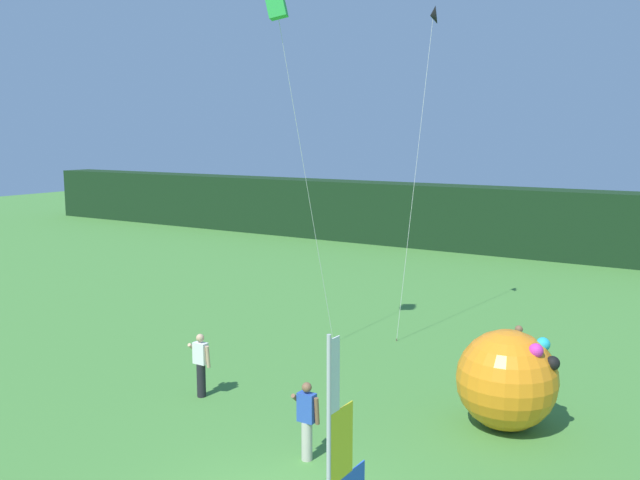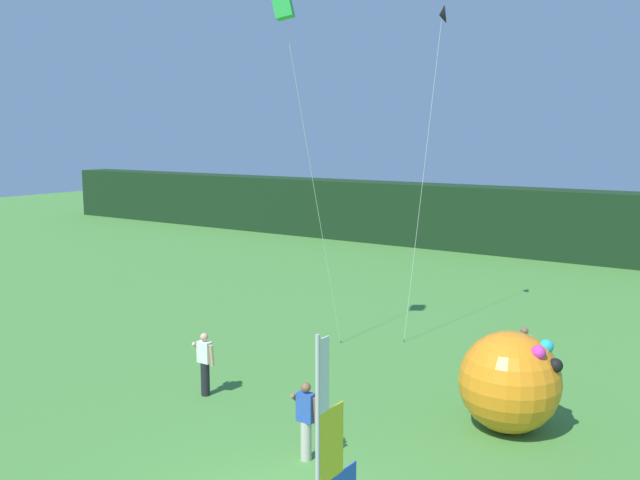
% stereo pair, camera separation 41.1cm
% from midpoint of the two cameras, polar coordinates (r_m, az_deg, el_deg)
% --- Properties ---
extents(distant_treeline, '(80.00, 2.40, 3.58)m').
position_cam_midpoint_polar(distant_treeline, '(37.63, 21.91, 0.96)').
color(distant_treeline, black).
rests_on(distant_treeline, ground).
extents(banner_flag, '(0.06, 1.03, 3.88)m').
position_cam_midpoint_polar(banner_flag, '(10.07, 0.41, -18.44)').
color(banner_flag, '#B7B7BC').
rests_on(banner_flag, ground).
extents(person_near_banner, '(0.55, 0.48, 1.62)m').
position_cam_midpoint_polar(person_near_banner, '(14.23, -1.93, -14.45)').
color(person_near_banner, '#B7B2A3').
rests_on(person_near_banner, ground).
extents(person_mid_field, '(0.55, 0.48, 1.68)m').
position_cam_midpoint_polar(person_mid_field, '(18.46, 15.28, -9.12)').
color(person_mid_field, brown).
rests_on(person_mid_field, ground).
extents(person_far_left, '(0.55, 0.48, 1.60)m').
position_cam_midpoint_polar(person_far_left, '(17.67, -10.41, -9.92)').
color(person_far_left, black).
rests_on(person_far_left, ground).
extents(inflatable_balloon, '(2.22, 2.22, 2.22)m').
position_cam_midpoint_polar(inflatable_balloon, '(16.04, 14.37, -11.02)').
color(inflatable_balloon, orange).
rests_on(inflatable_balloon, ground).
extents(kite_green_box_0, '(0.95, 2.49, 10.28)m').
position_cam_midpoint_polar(kite_green_box_0, '(19.77, -4.22, 18.54)').
color(kite_green_box_0, brown).
rests_on(kite_green_box_0, ground).
extents(kite_black_delta_1, '(0.53, 1.90, 10.36)m').
position_cam_midpoint_polar(kite_black_delta_1, '(22.79, 8.70, 17.42)').
color(kite_black_delta_1, brown).
rests_on(kite_black_delta_1, ground).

